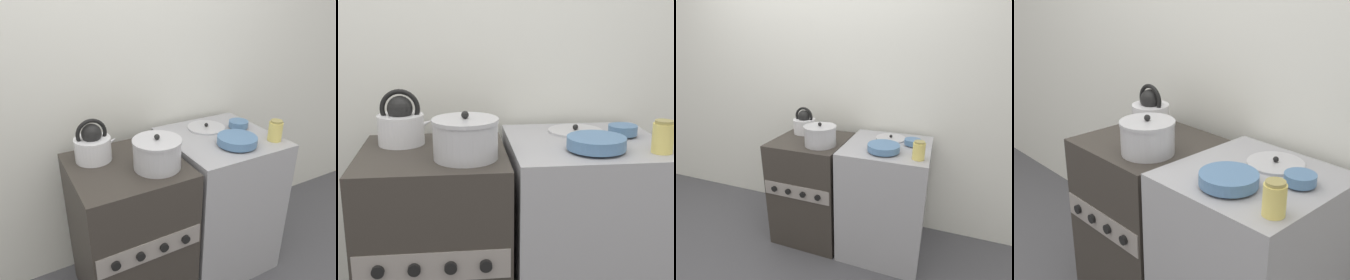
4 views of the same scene
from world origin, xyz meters
The scene contains 9 objects.
wall_back centered at (0.00, 0.69, 1.25)m, with size 7.00×0.06×2.50m.
stove centered at (0.00, 0.28, 0.44)m, with size 0.56×0.59×0.87m.
counter centered at (0.61, 0.31, 0.45)m, with size 0.61×0.62×0.89m.
kettle centered at (-0.12, 0.41, 0.96)m, with size 0.23×0.19×0.22m.
cooking_pot centered at (0.13, 0.18, 0.95)m, with size 0.24×0.24×0.18m.
enamel_bowl centered at (0.61, 0.16, 0.92)m, with size 0.22×0.22×0.05m.
small_ceramic_bowl centered at (0.78, 0.36, 0.92)m, with size 0.12×0.12×0.05m.
storage_jar centered at (0.84, 0.12, 0.95)m, with size 0.08×0.08×0.12m.
loose_pot_lid centered at (0.61, 0.45, 0.90)m, with size 0.23×0.23×0.03m.
Camera 4 is at (1.61, -1.01, 1.66)m, focal length 50.00 mm.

